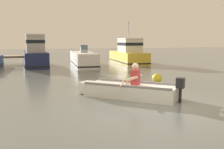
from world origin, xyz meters
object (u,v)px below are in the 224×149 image
at_px(moored_boat_white, 83,59).
at_px(mooring_buoy, 157,78).
at_px(moored_boat_navy, 35,54).
at_px(moored_boat_yellow, 128,54).
at_px(rowboat_with_person, 129,90).

relative_size(moored_boat_white, mooring_buoy, 14.58).
height_order(moored_boat_navy, moored_boat_white, moored_boat_navy).
xyz_separation_m(moored_boat_yellow, mooring_buoy, (-3.16, -10.53, -0.58)).
bearing_deg(rowboat_with_person, moored_boat_yellow, 66.53).
bearing_deg(moored_boat_navy, mooring_buoy, -65.47).
relative_size(rowboat_with_person, moored_boat_navy, 0.55).
relative_size(moored_boat_yellow, mooring_buoy, 14.12).
height_order(moored_boat_navy, moored_boat_yellow, moored_boat_yellow).
xyz_separation_m(rowboat_with_person, moored_boat_white, (1.35, 12.00, 0.25)).
xyz_separation_m(rowboat_with_person, moored_boat_navy, (-2.23, 12.62, 0.65)).
relative_size(moored_boat_navy, moored_boat_yellow, 0.90).
bearing_deg(moored_boat_navy, moored_boat_yellow, 2.04).
bearing_deg(moored_boat_white, moored_boat_yellow, 11.93).
relative_size(rowboat_with_person, moored_boat_white, 0.48).
xyz_separation_m(moored_boat_white, mooring_buoy, (1.10, -9.63, -0.28)).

